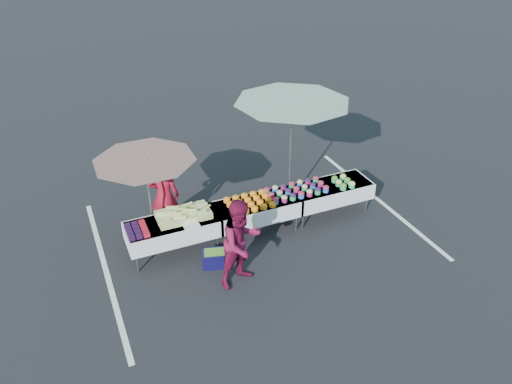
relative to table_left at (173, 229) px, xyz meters
name	(u,v)px	position (x,y,z in m)	size (l,w,h in m)	color
ground	(256,231)	(1.80, 0.00, -0.58)	(80.00, 80.00, 0.00)	black
stripe_left	(106,270)	(-1.40, 0.00, -0.58)	(0.10, 5.00, 0.00)	silver
stripe_right	(379,200)	(5.00, 0.00, -0.58)	(0.10, 5.00, 0.00)	silver
table_left	(173,229)	(0.00, 0.00, 0.00)	(1.86, 0.81, 0.75)	white
table_center	(256,209)	(1.80, 0.00, 0.00)	(1.86, 0.81, 0.75)	white
table_right	(330,191)	(3.60, 0.00, 0.00)	(1.86, 0.81, 0.75)	white
berry_punnets	(137,230)	(-0.71, -0.06, 0.21)	(0.40, 0.54, 0.08)	black
corn_pile	(184,214)	(0.25, 0.05, 0.26)	(1.16, 0.57, 0.26)	#C0D96F
plastic_bags	(191,225)	(0.30, -0.30, 0.19)	(0.30, 0.25, 0.05)	white
carrot_bowls	(250,202)	(1.65, -0.01, 0.22)	(0.95, 0.69, 0.11)	orange
potato_cups	(296,190)	(2.75, 0.00, 0.25)	(1.34, 0.58, 0.16)	blue
bean_baskets	(343,182)	(3.86, -0.10, 0.24)	(0.36, 0.50, 0.15)	#279F57
vendor	(164,196)	(0.07, 0.84, 0.28)	(0.63, 0.41, 1.73)	maroon
customer	(241,243)	(0.93, -1.34, 0.29)	(0.85, 0.66, 1.76)	maroon
umbrella_left	(146,168)	(-0.31, 0.40, 1.25)	(2.58, 2.58, 2.02)	black
umbrella_right	(292,111)	(2.95, 0.73, 1.74)	(2.97, 2.97, 2.56)	black
storage_bin	(215,258)	(0.61, -0.70, -0.42)	(0.56, 0.47, 0.31)	#0E0C3C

